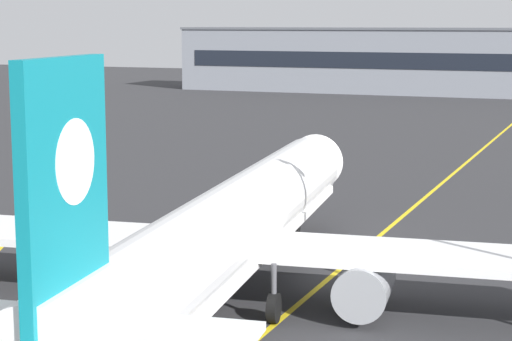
% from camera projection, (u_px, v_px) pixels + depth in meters
% --- Properties ---
extents(taxiway_centreline, '(1.13, 180.00, 0.01)m').
position_uv_depth(taxiway_centreline, '(402.00, 217.00, 60.57)').
color(taxiway_centreline, yellow).
rests_on(taxiway_centreline, ground).
extents(airliner_foreground, '(32.35, 41.47, 11.65)m').
position_uv_depth(airliner_foreground, '(227.00, 232.00, 41.16)').
color(airliner_foreground, white).
rests_on(airliner_foreground, ground).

